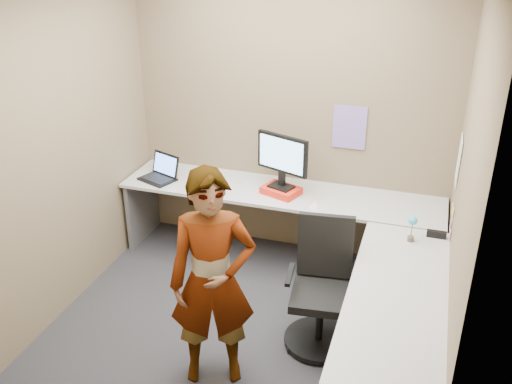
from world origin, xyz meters
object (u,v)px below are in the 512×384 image
(monitor, at_px, (282,157))
(person, at_px, (213,281))
(desk, at_px, (311,243))
(office_chair, at_px, (321,295))

(monitor, relative_size, person, 0.31)
(desk, relative_size, office_chair, 2.97)
(desk, relative_size, monitor, 5.99)
(desk, bearing_deg, office_chair, -67.21)
(monitor, relative_size, office_chair, 0.50)
(desk, height_order, person, person)
(desk, distance_m, monitor, 0.85)
(monitor, bearing_deg, office_chair, -38.81)
(office_chair, bearing_deg, monitor, 114.21)
(desk, distance_m, office_chair, 0.51)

